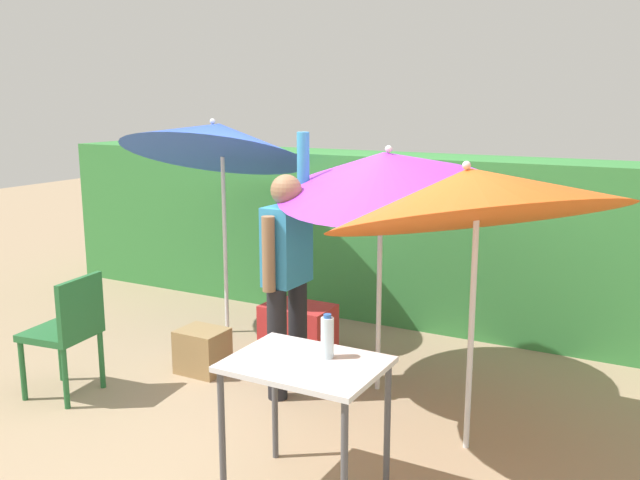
% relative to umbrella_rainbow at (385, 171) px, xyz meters
% --- Properties ---
extents(ground_plane, '(24.00, 24.00, 0.00)m').
position_rel_umbrella_rainbow_xyz_m(ground_plane, '(-0.47, -0.38, -1.62)').
color(ground_plane, '#9E8466').
extents(hedge_row, '(8.00, 0.70, 1.59)m').
position_rel_umbrella_rainbow_xyz_m(hedge_row, '(-0.47, 1.70, -0.82)').
color(hedge_row, '#38843D').
rests_on(hedge_row, ground_plane).
extents(umbrella_rainbow, '(1.54, 1.57, 1.90)m').
position_rel_umbrella_rainbow_xyz_m(umbrella_rainbow, '(0.00, 0.00, 0.00)').
color(umbrella_rainbow, silver).
rests_on(umbrella_rainbow, ground_plane).
extents(umbrella_orange, '(1.81, 1.75, 2.06)m').
position_rel_umbrella_rainbow_xyz_m(umbrella_orange, '(0.78, -0.57, -0.04)').
color(umbrella_orange, silver).
rests_on(umbrella_orange, ground_plane).
extents(umbrella_yellow, '(1.69, 1.66, 2.18)m').
position_rel_umbrella_rainbow_xyz_m(umbrella_yellow, '(-1.79, 0.48, 0.14)').
color(umbrella_yellow, silver).
rests_on(umbrella_yellow, ground_plane).
extents(person_vendor, '(0.23, 0.55, 1.88)m').
position_rel_umbrella_rainbow_xyz_m(person_vendor, '(-0.59, -0.35, -0.68)').
color(person_vendor, black).
rests_on(person_vendor, ground_plane).
extents(chair_plastic, '(0.49, 0.49, 0.89)m').
position_rel_umbrella_rainbow_xyz_m(chair_plastic, '(-1.92, -1.16, -1.11)').
color(chair_plastic, '#236633').
rests_on(chair_plastic, ground_plane).
extents(cooler_box, '(0.58, 0.38, 0.42)m').
position_rel_umbrella_rainbow_xyz_m(cooler_box, '(-0.90, 0.34, -1.41)').
color(cooler_box, red).
rests_on(cooler_box, ground_plane).
extents(crate_cardboard, '(0.36, 0.31, 0.35)m').
position_rel_umbrella_rainbow_xyz_m(crate_cardboard, '(-1.37, -0.36, -1.45)').
color(crate_cardboard, '#9E7A4C').
rests_on(crate_cardboard, ground_plane).
extents(folding_table, '(0.80, 0.60, 0.77)m').
position_rel_umbrella_rainbow_xyz_m(folding_table, '(0.20, -1.46, -0.94)').
color(folding_table, '#4C4C51').
rests_on(folding_table, ground_plane).
extents(bottle_water, '(0.07, 0.07, 0.24)m').
position_rel_umbrella_rainbow_xyz_m(bottle_water, '(0.27, -1.36, -0.73)').
color(bottle_water, silver).
rests_on(bottle_water, folding_table).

